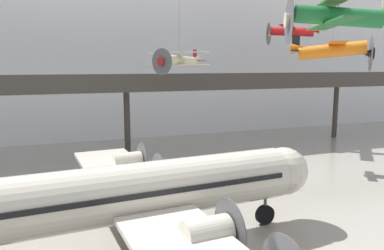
% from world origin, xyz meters
% --- Properties ---
extents(hangar_back_wall, '(140.00, 3.00, 28.51)m').
position_xyz_m(hangar_back_wall, '(0.00, 42.21, 14.26)').
color(hangar_back_wall, silver).
rests_on(hangar_back_wall, ground).
extents(mezzanine_walkway, '(110.00, 3.20, 9.47)m').
position_xyz_m(mezzanine_walkway, '(0.00, 30.47, 7.83)').
color(mezzanine_walkway, '#38332D').
rests_on(mezzanine_walkway, ground).
extents(airliner_silver_main, '(24.27, 27.67, 9.60)m').
position_xyz_m(airliner_silver_main, '(-4.08, 7.86, 3.42)').
color(airliner_silver_main, beige).
rests_on(airliner_silver_main, ground).
extents(suspended_plane_green_biplane, '(7.70, 8.84, 11.32)m').
position_xyz_m(suspended_plane_green_biplane, '(10.86, 9.72, 13.79)').
color(suspended_plane_green_biplane, '#1E6B33').
extents(suspended_plane_cream_biplane, '(6.04, 6.65, 13.59)m').
position_xyz_m(suspended_plane_cream_biplane, '(4.20, 24.56, 10.93)').
color(suspended_plane_cream_biplane, beige).
extents(suspended_plane_orange_highwing, '(8.04, 8.50, 13.30)m').
position_xyz_m(suspended_plane_orange_highwing, '(18.47, 19.12, 11.92)').
color(suspended_plane_orange_highwing, orange).
extents(suspended_plane_red_highwing, '(6.94, 7.00, 10.18)m').
position_xyz_m(suspended_plane_red_highwing, '(21.68, 30.58, 14.79)').
color(suspended_plane_red_highwing, red).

